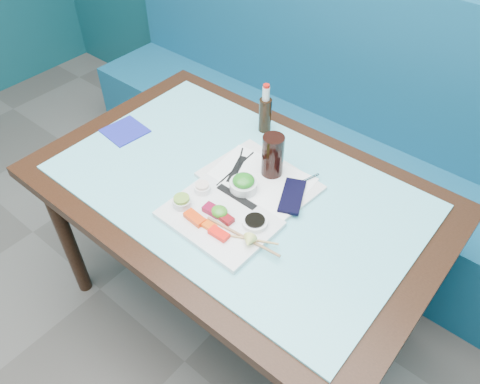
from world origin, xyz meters
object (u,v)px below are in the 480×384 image
Objects in this scene: serving_tray at (260,181)px; dining_table at (236,204)px; cola_bottle_body at (265,115)px; booth_bench at (345,152)px; blue_napkin at (125,131)px; sashimi_plate at (219,219)px; cola_glass at (273,156)px; seaweed_bowl at (243,186)px.

dining_table is at bearing -125.92° from serving_tray.
serving_tray is 2.68× the size of cola_bottle_body.
cola_bottle_body reaches higher than dining_table.
blue_napkin is (-0.53, -0.88, 0.39)m from booth_bench.
cola_bottle_body is at bearing 40.95° from blue_napkin.
sashimi_plate reaches higher than serving_tray.
cola_bottle_body is 0.55m from blue_napkin.
booth_bench is at bearing 99.89° from serving_tray.
booth_bench is 1.08m from sashimi_plate.
sashimi_plate is 0.94× the size of serving_tray.
dining_table is at bearing -69.33° from cola_bottle_body.
sashimi_plate reaches higher than blue_napkin.
serving_tray is 0.59m from blue_napkin.
cola_glass reaches higher than blue_napkin.
booth_bench is 20.54× the size of blue_napkin.
cola_bottle_body reaches higher than seaweed_bowl.
seaweed_bowl is at bearing -87.04° from booth_bench.
serving_tray reaches higher than dining_table.
serving_tray is 3.96× the size of seaweed_bowl.
seaweed_bowl is (0.04, -0.01, 0.12)m from dining_table.
serving_tray is (-0.01, 0.22, -0.00)m from sashimi_plate.
sashimi_plate is at bearing -86.27° from booth_bench.
booth_bench reaches higher than cola_bottle_body.
sashimi_plate is (0.07, -1.00, 0.39)m from booth_bench.
blue_napkin is at bearing -165.01° from cola_glass.
serving_tray is at bearing -100.30° from cola_glass.
sashimi_plate is at bearing -81.88° from seaweed_bowl.
serving_tray is at bearing -55.66° from cola_bottle_body.
dining_table is 15.09× the size of seaweed_bowl.
booth_bench is at bearing 90.00° from dining_table.
cola_glass is (0.06, -0.72, 0.47)m from booth_bench.
booth_bench is at bearing 92.96° from seaweed_bowl.
booth_bench is at bearing 95.07° from cola_glass.
seaweed_bowl is at bearing 2.83° from blue_napkin.
cola_glass is at bearing 85.60° from serving_tray.
cola_glass reaches higher than cola_bottle_body.
sashimi_plate is at bearing -89.77° from cola_glass.
seaweed_bowl is 0.60× the size of cola_glass.
dining_table is 0.22m from cola_glass.
blue_napkin reaches higher than dining_table.
serving_tray is at bearing 94.37° from sashimi_plate.
booth_bench is at bearing 77.40° from cola_bottle_body.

